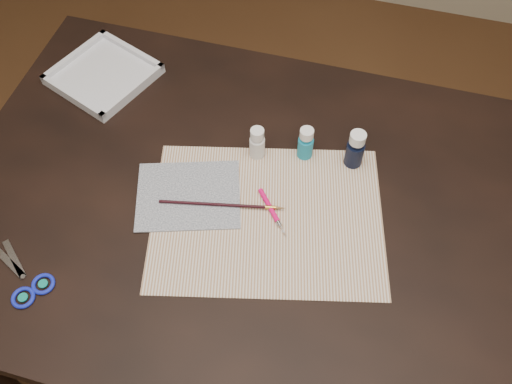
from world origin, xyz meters
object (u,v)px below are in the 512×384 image
(paint_bottle_white, at_px, (257,143))
(scissors, at_px, (16,273))
(paint_bottle_navy, at_px, (355,149))
(palette_tray, at_px, (103,74))
(paint_bottle_cyan, at_px, (306,143))
(paper, at_px, (267,217))
(canvas, at_px, (188,195))

(paint_bottle_white, height_order, scissors, paint_bottle_white)
(paint_bottle_navy, height_order, palette_tray, paint_bottle_navy)
(paint_bottle_white, bearing_deg, paint_bottle_cyan, 14.87)
(paper, xyz_separation_m, scissors, (-0.43, -0.25, 0.00))
(paint_bottle_white, bearing_deg, paint_bottle_navy, 9.33)
(paper, distance_m, paint_bottle_cyan, 0.19)
(paper, height_order, paint_bottle_navy, paint_bottle_navy)
(paper, height_order, scissors, scissors)
(canvas, xyz_separation_m, scissors, (-0.26, -0.26, 0.00))
(canvas, bearing_deg, scissors, -134.94)
(paint_bottle_white, height_order, paint_bottle_cyan, paint_bottle_cyan)
(paper, relative_size, paint_bottle_cyan, 5.68)
(paper, xyz_separation_m, paint_bottle_cyan, (0.04, 0.18, 0.04))
(paint_bottle_cyan, bearing_deg, paint_bottle_navy, 3.88)
(palette_tray, bearing_deg, paint_bottle_white, -17.03)
(paint_bottle_cyan, xyz_separation_m, paint_bottle_navy, (0.11, 0.01, 0.01))
(paper, xyz_separation_m, paint_bottle_white, (-0.06, 0.15, 0.04))
(palette_tray, bearing_deg, paper, -30.12)
(paper, bearing_deg, paint_bottle_navy, 52.39)
(paint_bottle_cyan, distance_m, paint_bottle_navy, 0.11)
(scissors, relative_size, palette_tray, 0.82)
(paint_bottle_cyan, height_order, palette_tray, paint_bottle_cyan)
(canvas, relative_size, paint_bottle_navy, 2.26)
(paint_bottle_cyan, distance_m, scissors, 0.64)
(paper, distance_m, palette_tray, 0.56)
(canvas, relative_size, paint_bottle_cyan, 2.59)
(paint_bottle_cyan, height_order, paint_bottle_navy, paint_bottle_navy)
(paint_bottle_white, xyz_separation_m, paint_bottle_cyan, (0.10, 0.03, 0.00))
(paint_bottle_navy, distance_m, scissors, 0.73)
(canvas, distance_m, palette_tray, 0.42)
(palette_tray, bearing_deg, scissors, -84.18)
(paper, bearing_deg, scissors, -149.72)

